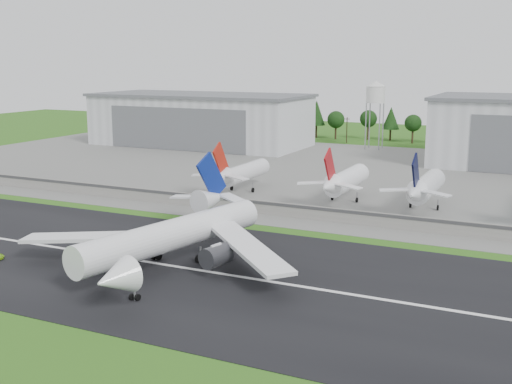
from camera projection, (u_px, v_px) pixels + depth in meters
The scene contains 13 objects.
ground at pixel (122, 279), 113.35m from camera, with size 600.00×600.00×0.00m, color #1E5614.
runway at pixel (155, 263), 122.18m from camera, with size 320.00×60.00×0.10m, color black.
runway_centerline at pixel (155, 263), 122.17m from camera, with size 220.00×1.00×0.02m, color white.
apron at pixel (337, 173), 219.48m from camera, with size 320.00×150.00×0.10m, color slate.
blast_fence at pixel (256, 207), 161.62m from camera, with size 240.00×0.61×3.50m.
hangar_west at pixel (201, 119), 290.50m from camera, with size 97.00×44.00×23.20m.
water_tower at pixel (376, 92), 274.12m from camera, with size 8.40×8.40×29.40m.
utility_poles at pixel (393, 146), 290.25m from camera, with size 230.00×3.00×12.00m, color black, non-canonical shape.
treeline at pixel (401, 142), 303.52m from camera, with size 320.00×16.00×22.00m, color black, non-canonical shape.
main_airliner at pixel (172, 242), 119.03m from camera, with size 55.86×58.78×18.17m.
parked_jet_red_a at pixel (240, 173), 186.30m from camera, with size 7.36×31.29×16.34m.
parked_jet_red_b at pixel (343, 181), 173.10m from camera, with size 7.36×31.29×16.58m.
parked_jet_navy at pixel (424, 187), 164.06m from camera, with size 7.36×31.29×16.62m.
Camera 1 is at (67.68, -87.27, 38.08)m, focal length 45.00 mm.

